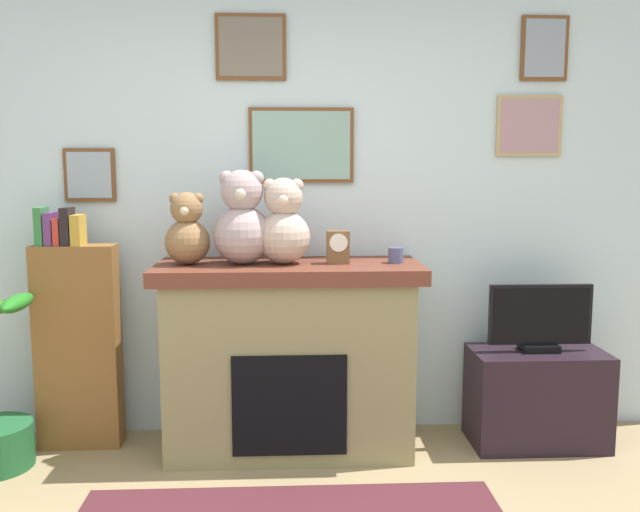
# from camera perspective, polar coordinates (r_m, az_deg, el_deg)

# --- Properties ---
(back_wall) EXTENTS (5.20, 0.15, 2.60)m
(back_wall) POSITION_cam_1_polar(r_m,az_deg,el_deg) (3.95, -3.20, 3.95)
(back_wall) COLOR silver
(back_wall) RESTS_ON ground_plane
(fireplace) EXTENTS (1.42, 0.63, 1.04)m
(fireplace) POSITION_cam_1_polar(r_m,az_deg,el_deg) (3.74, -2.62, -8.40)
(fireplace) COLOR #887F54
(fireplace) RESTS_ON ground_plane
(bookshelf) EXTENTS (0.45, 0.16, 1.34)m
(bookshelf) POSITION_cam_1_polar(r_m,az_deg,el_deg) (3.98, -19.81, -6.67)
(bookshelf) COLOR brown
(bookshelf) RESTS_ON ground_plane
(tv_stand) EXTENTS (0.74, 0.40, 0.54)m
(tv_stand) POSITION_cam_1_polar(r_m,az_deg,el_deg) (4.06, 17.81, -11.28)
(tv_stand) COLOR black
(tv_stand) RESTS_ON ground_plane
(television) EXTENTS (0.57, 0.14, 0.37)m
(television) POSITION_cam_1_polar(r_m,az_deg,el_deg) (3.94, 18.08, -5.10)
(television) COLOR black
(television) RESTS_ON tv_stand
(candle_jar) EXTENTS (0.08, 0.08, 0.08)m
(candle_jar) POSITION_cam_1_polar(r_m,az_deg,el_deg) (3.66, 6.40, 0.07)
(candle_jar) COLOR #4C517A
(candle_jar) RESTS_ON fireplace
(mantel_clock) EXTENTS (0.12, 0.09, 0.18)m
(mantel_clock) POSITION_cam_1_polar(r_m,az_deg,el_deg) (3.62, 1.53, 0.77)
(mantel_clock) COLOR brown
(mantel_clock) RESTS_ON fireplace
(teddy_bear_tan) EXTENTS (0.24, 0.24, 0.38)m
(teddy_bear_tan) POSITION_cam_1_polar(r_m,az_deg,el_deg) (3.64, -11.15, 2.00)
(teddy_bear_tan) COLOR olive
(teddy_bear_tan) RESTS_ON fireplace
(teddy_bear_cream) EXTENTS (0.31, 0.31, 0.50)m
(teddy_bear_cream) POSITION_cam_1_polar(r_m,az_deg,el_deg) (3.60, -6.59, 2.87)
(teddy_bear_cream) COLOR #A79193
(teddy_bear_cream) RESTS_ON fireplace
(teddy_bear_brown) EXTENTS (0.28, 0.28, 0.46)m
(teddy_bear_brown) POSITION_cam_1_polar(r_m,az_deg,el_deg) (3.59, -3.10, 2.60)
(teddy_bear_brown) COLOR #BDA797
(teddy_bear_brown) RESTS_ON fireplace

